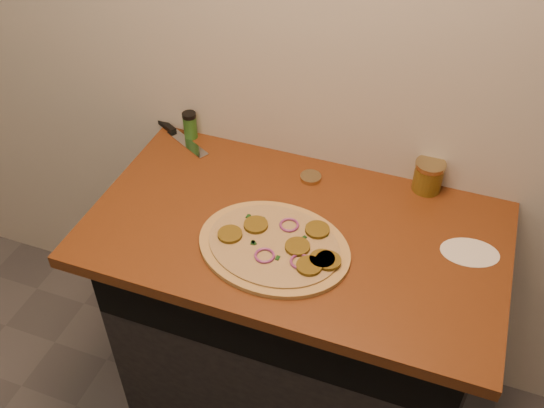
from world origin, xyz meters
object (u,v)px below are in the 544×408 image
at_px(spice_shaker, 190,125).
at_px(pizza, 276,246).
at_px(chefs_knife, 176,133).
at_px(salsa_jar, 428,176).

bearing_deg(spice_shaker, pizza, -41.53).
xyz_separation_m(chefs_knife, spice_shaker, (0.06, 0.01, 0.04)).
bearing_deg(pizza, salsa_jar, 49.17).
bearing_deg(salsa_jar, pizza, -130.83).
xyz_separation_m(chefs_knife, salsa_jar, (0.86, 0.01, 0.05)).
bearing_deg(salsa_jar, spice_shaker, 180.00).
relative_size(chefs_knife, spice_shaker, 2.76).
distance_m(pizza, chefs_knife, 0.65).
bearing_deg(pizza, spice_shaker, 138.47).
height_order(pizza, salsa_jar, salsa_jar).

